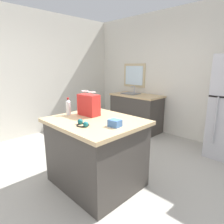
# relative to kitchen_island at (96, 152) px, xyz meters

# --- Properties ---
(ground) EXTENTS (6.43, 6.43, 0.00)m
(ground) POSITION_rel_kitchen_island_xyz_m (0.10, -0.11, -0.46)
(ground) COLOR #ADA89E
(back_wall) EXTENTS (5.36, 0.13, 2.77)m
(back_wall) POSITION_rel_kitchen_island_xyz_m (0.08, 2.55, 0.93)
(back_wall) COLOR silver
(back_wall) RESTS_ON ground
(left_wall) EXTENTS (0.10, 5.32, 2.77)m
(left_wall) POSITION_rel_kitchen_island_xyz_m (-2.58, -0.11, 0.93)
(left_wall) COLOR silver
(left_wall) RESTS_ON ground
(kitchen_island) EXTENTS (1.17, 0.99, 0.90)m
(kitchen_island) POSITION_rel_kitchen_island_xyz_m (0.00, 0.00, 0.00)
(kitchen_island) COLOR #423D38
(kitchen_island) RESTS_ON ground
(sink_counter) EXTENTS (1.25, 0.63, 1.08)m
(sink_counter) POSITION_rel_kitchen_island_xyz_m (-1.04, 2.17, 0.00)
(sink_counter) COLOR #423D38
(sink_counter) RESTS_ON ground
(shopping_bag) EXTENTS (0.32, 0.19, 0.34)m
(shopping_bag) POSITION_rel_kitchen_island_xyz_m (-0.24, 0.08, 0.60)
(shopping_bag) COLOR red
(shopping_bag) RESTS_ON kitchen_island
(small_box) EXTENTS (0.15, 0.13, 0.08)m
(small_box) POSITION_rel_kitchen_island_xyz_m (0.37, -0.03, 0.49)
(small_box) COLOR #4775B7
(small_box) RESTS_ON kitchen_island
(bottle) EXTENTS (0.06, 0.06, 0.25)m
(bottle) POSITION_rel_kitchen_island_xyz_m (-0.46, -0.11, 0.56)
(bottle) COLOR white
(bottle) RESTS_ON kitchen_island
(ear_defenders) EXTENTS (0.20, 0.17, 0.06)m
(ear_defenders) POSITION_rel_kitchen_island_xyz_m (0.09, -0.26, 0.47)
(ear_defenders) COLOR black
(ear_defenders) RESTS_ON kitchen_island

